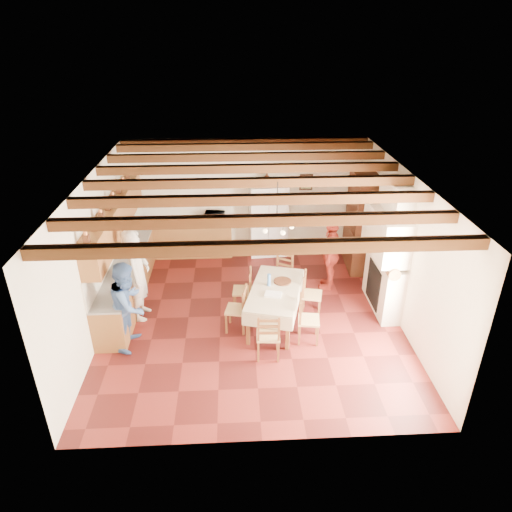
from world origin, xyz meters
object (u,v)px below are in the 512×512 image
at_px(refrigerator, 268,219).
at_px(microwave, 215,217).
at_px(chair_left_far, 242,290).
at_px(chair_end_far, 282,275).
at_px(chair_end_near, 268,335).
at_px(person_woman_red, 330,254).
at_px(person_woman_blue, 129,305).
at_px(person_man, 138,274).
at_px(hutch, 361,221).
at_px(chair_left_near, 236,309).
at_px(dining_table, 275,292).
at_px(chair_right_near, 309,319).
at_px(chair_right_far, 312,294).

xyz_separation_m(refrigerator, microwave, (-1.37, -0.06, 0.09)).
distance_m(chair_left_far, chair_end_far, 1.08).
distance_m(chair_left_far, chair_end_near, 1.63).
height_order(chair_left_far, person_woman_red, person_woman_red).
relative_size(chair_left_far, person_woman_blue, 0.55).
xyz_separation_m(chair_end_far, person_man, (-3.00, -0.73, 0.51)).
height_order(hutch, chair_left_far, hutch).
bearing_deg(chair_left_near, person_woman_red, 137.02).
distance_m(dining_table, person_man, 2.79).
bearing_deg(microwave, hutch, -4.83).
bearing_deg(hutch, chair_right_near, -116.64).
distance_m(hutch, microwave, 3.67).
distance_m(hutch, chair_right_near, 3.53).
bearing_deg(refrigerator, chair_right_near, -87.01).
distance_m(chair_right_far, chair_end_near, 1.68).
bearing_deg(chair_left_far, hutch, 127.27).
height_order(chair_right_near, person_man, person_man).
bearing_deg(chair_end_far, person_man, -137.47).
distance_m(chair_left_far, person_woman_red, 2.21).
bearing_deg(hutch, person_woman_red, -128.83).
distance_m(chair_end_far, person_woman_red, 1.20).
relative_size(dining_table, microwave, 4.02).
bearing_deg(chair_left_near, microwave, -160.21).
bearing_deg(chair_left_far, chair_right_far, 85.42).
xyz_separation_m(dining_table, chair_end_far, (0.25, 1.13, -0.23)).
height_order(chair_left_near, chair_end_far, same).
xyz_separation_m(hutch, person_woman_red, (-0.92, -1.03, -0.36)).
height_order(hutch, person_woman_blue, hutch).
distance_m(chair_left_near, chair_right_far, 1.65).
bearing_deg(person_man, chair_end_near, -117.30).
bearing_deg(chair_right_far, microwave, 48.76).
xyz_separation_m(chair_right_far, microwave, (-2.07, 2.94, 0.56)).
height_order(refrigerator, chair_left_near, refrigerator).
height_order(dining_table, chair_left_far, chair_left_far).
bearing_deg(chair_end_far, hutch, 60.37).
xyz_separation_m(dining_table, microwave, (-1.28, 3.22, 0.32)).
bearing_deg(person_woman_red, chair_end_near, -13.75).
xyz_separation_m(hutch, microwave, (-3.57, 0.83, -0.17)).
height_order(chair_left_far, chair_end_near, same).
bearing_deg(chair_right_near, dining_table, 51.41).
bearing_deg(chair_right_near, microwave, 33.65).
relative_size(person_woman_blue, microwave, 3.48).
bearing_deg(chair_end_near, person_woman_red, -120.08).
height_order(person_man, person_woman_blue, person_man).
xyz_separation_m(refrigerator, chair_left_near, (-0.88, -3.46, -0.47)).
height_order(chair_left_near, person_woman_blue, person_woman_blue).
relative_size(chair_right_near, chair_end_near, 1.00).
distance_m(chair_right_near, chair_end_near, 0.92).
relative_size(dining_table, chair_left_far, 2.08).
bearing_deg(person_woman_blue, chair_right_far, -67.10).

